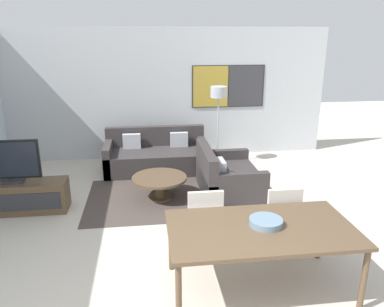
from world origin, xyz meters
TOP-DOWN VIEW (x-y plane):
  - wall_back at (0.06, 5.82)m, footprint 7.49×0.09m
  - area_rug at (-0.10, 3.48)m, footprint 2.43×1.85m
  - tv_console at (-2.37, 3.27)m, footprint 1.62×0.44m
  - television at (-2.37, 3.27)m, footprint 0.92×0.20m
  - sofa_main at (-0.10, 4.94)m, footprint 2.04×0.97m
  - sofa_side at (1.02, 3.54)m, footprint 0.97×1.37m
  - coffee_table at (-0.10, 3.48)m, footprint 0.91×0.91m
  - dining_table at (0.85, 0.99)m, footprint 1.94×1.06m
  - dining_chair_left at (0.37, 1.76)m, footprint 0.46×0.46m
  - dining_chair_centre at (1.32, 1.71)m, footprint 0.46×0.46m
  - fruit_bowl at (0.91, 1.04)m, footprint 0.35×0.35m
  - floor_lamp at (1.18, 5.04)m, footprint 0.33×0.33m

SIDE VIEW (x-z plane):
  - area_rug at x=-0.10m, z-range 0.00..0.01m
  - tv_console at x=-2.37m, z-range 0.00..0.49m
  - sofa_main at x=-0.10m, z-range -0.14..0.68m
  - sofa_side at x=1.02m, z-range -0.14..0.68m
  - coffee_table at x=-0.10m, z-range 0.10..0.48m
  - dining_chair_left at x=0.37m, z-range 0.06..0.95m
  - dining_chair_centre at x=1.32m, z-range 0.06..0.95m
  - dining_table at x=0.85m, z-range 0.31..1.05m
  - fruit_bowl at x=0.91m, z-range 0.75..0.81m
  - television at x=-2.37m, z-range 0.48..1.15m
  - floor_lamp at x=1.18m, z-range 0.57..2.22m
  - wall_back at x=0.06m, z-range 0.01..2.81m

